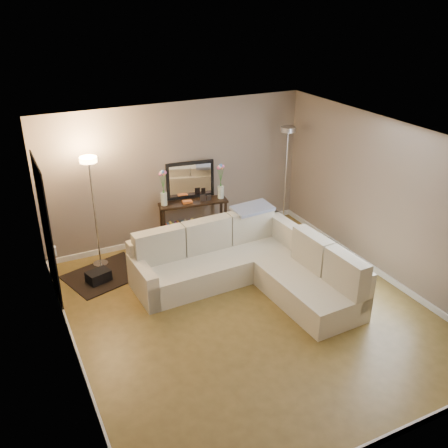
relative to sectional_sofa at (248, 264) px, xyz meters
name	(u,v)px	position (x,y,z in m)	size (l,w,h in m)	color
floor	(247,311)	(-0.38, -0.69, -0.36)	(5.00, 5.50, 0.01)	olive
ceiling	(252,141)	(-0.38, -0.69, 2.25)	(5.00, 5.50, 0.01)	white
wall_back	(177,173)	(-0.38, 2.07, 0.94)	(5.00, 0.02, 2.60)	gray
wall_front	(391,351)	(-0.38, -3.45, 0.94)	(5.00, 0.02, 2.60)	gray
wall_left	(63,274)	(-2.89, -0.69, 0.94)	(0.02, 5.50, 2.60)	gray
wall_right	(388,202)	(2.13, -0.69, 0.94)	(0.02, 5.50, 2.60)	gray
baseboard_back	(180,235)	(-0.38, 2.05, -0.31)	(5.00, 0.03, 0.10)	white
baseboard_front	(373,444)	(-0.38, -3.42, -0.31)	(5.00, 0.03, 0.10)	white
baseboard_left	(79,357)	(-2.86, -0.69, -0.31)	(0.03, 5.50, 0.10)	white
baseboard_right	(377,271)	(2.11, -0.69, -0.31)	(0.03, 5.50, 0.10)	white
doorway	(47,232)	(-2.86, 1.01, 0.74)	(0.02, 1.20, 2.20)	black
switch_plate	(55,251)	(-2.86, 0.16, 0.84)	(0.02, 0.08, 0.12)	white
sectional_sofa	(248,264)	(0.00, 0.00, 0.00)	(2.85, 2.67, 0.97)	beige
throw_blanket	(253,208)	(0.46, 0.70, 0.62)	(0.69, 0.40, 0.05)	gray
console_table	(189,219)	(-0.25, 1.85, 0.09)	(1.31, 0.52, 0.79)	black
leaning_mirror	(190,180)	(-0.15, 2.00, 0.80)	(0.90, 0.16, 0.71)	black
table_decor	(193,200)	(-0.18, 1.80, 0.47)	(0.54, 0.16, 0.13)	orange
flower_vase_left	(164,190)	(-0.71, 1.91, 0.72)	(0.15, 0.13, 0.67)	silver
flower_vase_right	(221,184)	(0.36, 1.76, 0.72)	(0.15, 0.13, 0.67)	silver
floor_lamp_lit	(92,191)	(-2.01, 1.66, 1.02)	(0.35, 0.35, 1.96)	silver
floor_lamp_unlit	(287,158)	(1.70, 1.62, 1.08)	(0.30, 0.30, 2.03)	silver
charcoal_rug	(107,274)	(-2.01, 1.28, -0.35)	(1.28, 0.96, 0.02)	black
black_bag	(99,277)	(-2.17, 1.11, -0.28)	(0.36, 0.26, 0.23)	black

